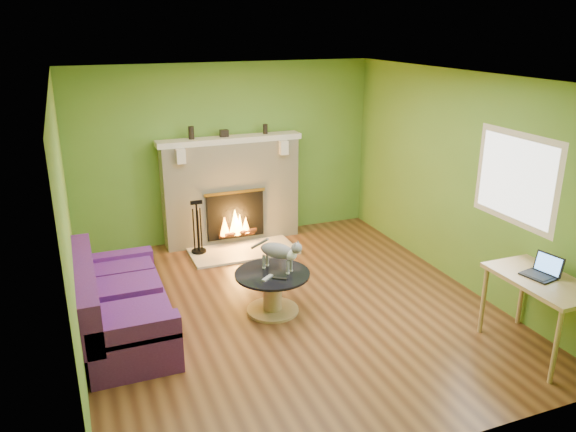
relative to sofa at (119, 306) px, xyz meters
name	(u,v)px	position (x,y,z in m)	size (l,w,h in m)	color
floor	(289,308)	(1.86, -0.13, -0.32)	(5.00, 5.00, 0.00)	#512C17
ceiling	(289,77)	(1.86, -0.13, 2.28)	(5.00, 5.00, 0.00)	white
wall_back	(227,153)	(1.86, 2.37, 0.98)	(5.00, 5.00, 0.00)	#57852B
wall_front	(423,302)	(1.86, -2.63, 0.98)	(5.00, 5.00, 0.00)	#57852B
wall_left	(67,227)	(-0.39, -0.13, 0.98)	(5.00, 5.00, 0.00)	#57852B
wall_right	(460,180)	(4.11, -0.13, 0.98)	(5.00, 5.00, 0.00)	#57852B
window_frame	(516,179)	(4.10, -1.03, 1.23)	(1.20, 1.20, 0.00)	silver
window_pane	(515,179)	(4.09, -1.03, 1.23)	(1.06, 1.06, 0.00)	white
fireplace	(231,191)	(1.86, 2.19, 0.45)	(2.10, 0.46, 1.58)	beige
hearth	(243,251)	(1.86, 1.67, -0.31)	(1.50, 0.75, 0.03)	beige
mantel	(230,140)	(1.86, 2.17, 1.22)	(2.10, 0.28, 0.08)	silver
sofa	(119,306)	(0.00, 0.00, 0.00)	(0.87, 1.87, 0.84)	#501A64
coffee_table	(272,289)	(1.65, -0.13, -0.05)	(0.85, 0.85, 0.48)	tan
desk	(542,288)	(3.81, -1.85, 0.37)	(0.62, 1.07, 0.79)	tan
cat	(277,254)	(1.73, -0.08, 0.35)	(0.23, 0.62, 0.39)	slate
remote_silver	(267,278)	(1.55, -0.25, 0.16)	(0.17, 0.04, 0.02)	#98999B
remote_black	(280,278)	(1.67, -0.31, 0.16)	(0.16, 0.04, 0.02)	black
laptop	(540,266)	(3.79, -1.80, 0.58)	(0.26, 0.29, 0.22)	black
fire_tools	(198,227)	(1.25, 1.82, 0.09)	(0.21, 0.21, 0.77)	black
mantel_vase_left	(191,133)	(1.32, 2.20, 1.35)	(0.08, 0.08, 0.18)	black
mantel_vase_right	(265,129)	(2.41, 2.20, 1.33)	(0.07, 0.07, 0.14)	black
mantel_box	(224,133)	(1.79, 2.20, 1.31)	(0.12, 0.08, 0.10)	black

